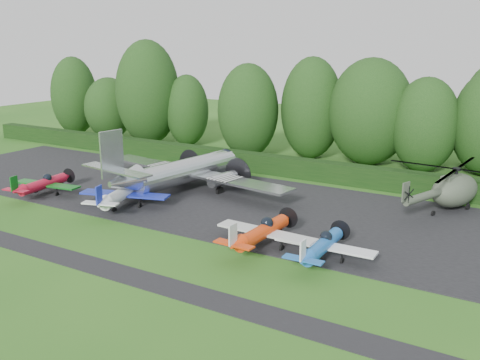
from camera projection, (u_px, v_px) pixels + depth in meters
The scene contains 18 objects.
ground at pixel (157, 237), 38.42m from camera, with size 160.00×160.00×0.00m, color #255A19.
apron at pixel (230, 202), 46.73m from camera, with size 70.00×18.00×0.01m, color black.
taxiway_verge at pixel (95, 266), 33.43m from camera, with size 70.00×2.00×0.00m, color black.
hedgerow at pixel (285, 176), 55.87m from camera, with size 90.00×1.60×2.00m, color black.
transport_plane at pixel (184, 171), 49.52m from camera, with size 21.86×16.77×7.01m.
light_plane_red at pixel (43, 184), 48.50m from camera, with size 6.76×7.10×2.60m.
light_plane_white at pixel (122, 194), 44.78m from camera, with size 7.74×8.14×2.97m.
light_plane_orange at pixel (262, 232), 36.08m from camera, with size 7.26×7.64×2.79m.
light_plane_blue at pixel (323, 245), 33.94m from camera, with size 6.63×6.97×2.55m.
helicopter at pixel (455, 187), 44.18m from camera, with size 11.08×12.97×3.57m.
tree_0 at pixel (148, 93), 71.24m from camera, with size 8.48×8.48×13.91m.
tree_1 at pixel (109, 108), 76.27m from camera, with size 6.96×6.96×8.72m.
tree_3 at pixel (187, 111), 70.76m from camera, with size 5.69×5.69×9.44m.
tree_5 at pixel (248, 111), 63.47m from camera, with size 7.25×7.25×11.19m.
tree_6 at pixel (425, 125), 56.38m from camera, with size 7.03×7.03×10.11m.
tree_7 at pixel (370, 112), 59.61m from camera, with size 9.30×9.30×11.97m.
tree_8 at pixel (312, 108), 62.79m from camera, with size 7.21×7.21×11.98m.
tree_9 at pixel (74, 96), 79.26m from camera, with size 6.69×6.69×11.49m.
Camera 1 is at (23.67, -27.96, 13.66)m, focal length 40.00 mm.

